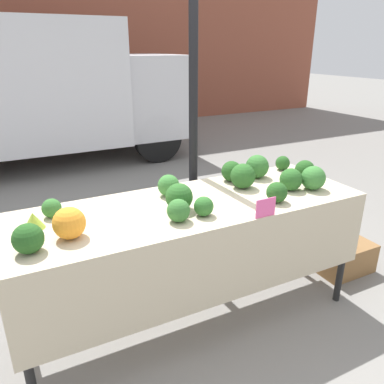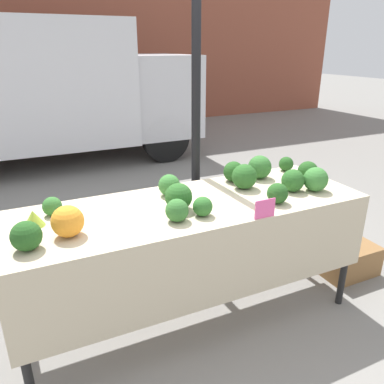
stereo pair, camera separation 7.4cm
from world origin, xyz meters
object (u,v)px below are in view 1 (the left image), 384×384
parked_truck (31,88)px  produce_crate (343,257)px  orange_cauliflower (69,223)px  price_sign (266,208)px

parked_truck → produce_crate: size_ratio=9.79×
orange_cauliflower → produce_crate: orange_cauliflower is taller
price_sign → produce_crate: 1.49m
price_sign → produce_crate: bearing=15.9°
price_sign → orange_cauliflower: bearing=167.1°
price_sign → parked_truck: bearing=99.3°
orange_cauliflower → price_sign: 1.13m
orange_cauliflower → produce_crate: (2.28, 0.09, -0.87)m
orange_cauliflower → price_sign: size_ratio=1.24×
orange_cauliflower → price_sign: (1.10, -0.25, -0.03)m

